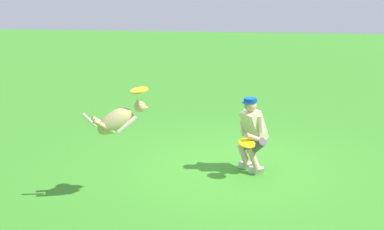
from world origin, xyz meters
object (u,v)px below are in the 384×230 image
frisbee_held (247,143)px  person (252,132)px  dog (118,120)px  frisbee_flying (139,90)px

frisbee_held → person: bearing=-100.7°
dog → frisbee_flying: frisbee_flying is taller
person → frisbee_flying: frisbee_flying is taller
frisbee_flying → person: bearing=-142.3°
person → frisbee_held: size_ratio=4.65×
person → dog: (1.92, 1.39, 0.50)m
person → frisbee_flying: bearing=-3.3°
person → frisbee_held: 0.40m
frisbee_flying → frisbee_held: 2.04m
dog → frisbee_held: size_ratio=3.20×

